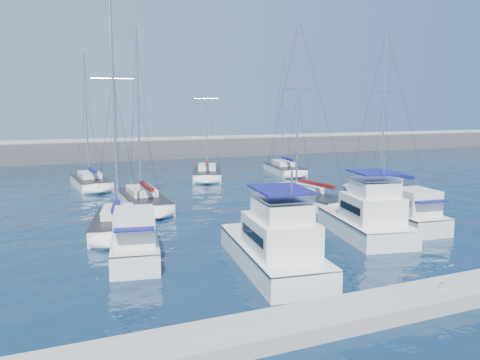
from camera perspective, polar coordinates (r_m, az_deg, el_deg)
name	(u,v)px	position (r m, az deg, el deg)	size (l,w,h in m)	color
ground	(305,237)	(30.15, 7.90, -6.89)	(220.00, 220.00, 0.00)	black
breakwater	(141,152)	(78.62, -12.02, 3.32)	(160.00, 6.00, 4.45)	#424244
dock	(441,295)	(21.88, 23.29, -12.74)	(40.00, 2.20, 0.60)	gray
dock_cleat_near_port	(271,318)	(17.17, 3.78, -16.49)	(0.16, 0.16, 0.25)	silver
dock_cleat_centre	(442,285)	(21.74, 23.36, -11.70)	(0.16, 0.16, 0.25)	silver
motor_yacht_port_outer	(135,242)	(25.93, -12.67, -7.42)	(3.69, 7.29, 3.20)	silver
motor_yacht_port_inner	(275,248)	(23.78, 4.26, -8.22)	(4.54, 9.52, 4.69)	silver
motor_yacht_stbd_inner	(367,220)	(30.63, 15.25, -4.68)	(4.98, 8.16, 4.69)	silver
motor_yacht_stbd_outer	(410,215)	(33.56, 19.98, -4.08)	(3.36, 5.98, 3.20)	silver
sailboat_mid_a	(118,223)	(32.07, -14.68, -5.13)	(4.53, 7.72, 16.02)	silver
sailboat_mid_b	(143,200)	(39.80, -11.73, -2.44)	(3.07, 9.10, 15.00)	silver
sailboat_mid_d	(303,198)	(40.51, 7.67, -2.14)	(4.61, 9.96, 15.60)	silver
sailboat_mid_e	(386,189)	(46.35, 17.39, -1.07)	(4.91, 7.54, 15.50)	silver
sailboat_back_a	(91,182)	(51.12, -17.73, -0.25)	(3.62, 8.16, 14.03)	silver
sailboat_back_b	(207,174)	(55.36, -4.04, 0.79)	(5.82, 9.16, 14.85)	silver
sailboat_back_c	(284,169)	(59.69, 5.39, 1.34)	(4.50, 8.99, 14.86)	silver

